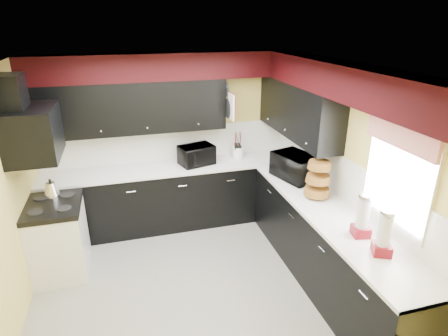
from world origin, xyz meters
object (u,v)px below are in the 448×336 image
(microwave, at_px, (296,166))
(utensil_crock, at_px, (238,152))
(toaster_oven, at_px, (197,155))
(knife_block, at_px, (238,151))
(kettle, at_px, (51,189))

(microwave, relative_size, utensil_crock, 3.26)
(toaster_oven, relative_size, knife_block, 2.21)
(toaster_oven, xyz_separation_m, microwave, (1.15, -0.86, 0.03))
(microwave, xyz_separation_m, utensil_crock, (-0.50, 0.93, -0.07))
(toaster_oven, xyz_separation_m, utensil_crock, (0.65, 0.07, -0.05))
(knife_block, xyz_separation_m, kettle, (-2.55, -0.58, -0.05))
(toaster_oven, distance_m, knife_block, 0.65)
(knife_block, height_order, kettle, knife_block)
(kettle, bearing_deg, toaster_oven, 14.76)
(toaster_oven, xyz_separation_m, kettle, (-1.90, -0.50, -0.08))
(toaster_oven, relative_size, kettle, 2.59)
(toaster_oven, relative_size, utensil_crock, 2.61)
(toaster_oven, relative_size, microwave, 0.80)
(toaster_oven, height_order, microwave, microwave)
(toaster_oven, bearing_deg, kettle, 179.34)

